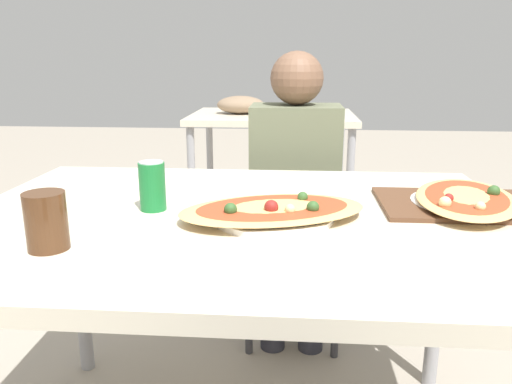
{
  "coord_description": "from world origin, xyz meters",
  "views": [
    {
      "loc": [
        0.13,
        -1.17,
        1.15
      ],
      "look_at": [
        0.04,
        -0.01,
        0.84
      ],
      "focal_mm": 35.0,
      "sensor_mm": 36.0,
      "label": 1
    }
  ],
  "objects_px": {
    "drink_glass": "(46,221)",
    "pizza_second": "(466,199)",
    "person_seated": "(295,181)",
    "pizza_main": "(273,211)",
    "soda_can": "(152,186)",
    "chair_far_seated": "(294,218)",
    "dining_table": "(240,239)"
  },
  "relations": [
    {
      "from": "chair_far_seated",
      "to": "pizza_main",
      "type": "distance_m",
      "value": 0.92
    },
    {
      "from": "drink_glass",
      "to": "pizza_second",
      "type": "height_order",
      "value": "drink_glass"
    },
    {
      "from": "dining_table",
      "to": "pizza_second",
      "type": "height_order",
      "value": "pizza_second"
    },
    {
      "from": "dining_table",
      "to": "soda_can",
      "type": "relative_size",
      "value": 11.11
    },
    {
      "from": "pizza_second",
      "to": "chair_far_seated",
      "type": "bearing_deg",
      "value": 121.21
    },
    {
      "from": "person_seated",
      "to": "soda_can",
      "type": "xyz_separation_m",
      "value": [
        -0.36,
        -0.7,
        0.15
      ]
    },
    {
      "from": "chair_far_seated",
      "to": "drink_glass",
      "type": "relative_size",
      "value": 7.41
    },
    {
      "from": "chair_far_seated",
      "to": "pizza_second",
      "type": "height_order",
      "value": "chair_far_seated"
    },
    {
      "from": "pizza_main",
      "to": "drink_glass",
      "type": "distance_m",
      "value": 0.5
    },
    {
      "from": "soda_can",
      "to": "pizza_second",
      "type": "xyz_separation_m",
      "value": [
        0.8,
        0.08,
        -0.04
      ]
    },
    {
      "from": "soda_can",
      "to": "pizza_second",
      "type": "distance_m",
      "value": 0.81
    },
    {
      "from": "soda_can",
      "to": "drink_glass",
      "type": "height_order",
      "value": "soda_can"
    },
    {
      "from": "pizza_main",
      "to": "dining_table",
      "type": "bearing_deg",
      "value": 157.97
    },
    {
      "from": "pizza_second",
      "to": "soda_can",
      "type": "bearing_deg",
      "value": -173.96
    },
    {
      "from": "pizza_second",
      "to": "pizza_main",
      "type": "bearing_deg",
      "value": -164.33
    },
    {
      "from": "pizza_second",
      "to": "drink_glass",
      "type": "bearing_deg",
      "value": -158.75
    },
    {
      "from": "dining_table",
      "to": "pizza_second",
      "type": "bearing_deg",
      "value": 10.17
    },
    {
      "from": "person_seated",
      "to": "pizza_main",
      "type": "bearing_deg",
      "value": 85.99
    },
    {
      "from": "soda_can",
      "to": "dining_table",
      "type": "bearing_deg",
      "value": -4.91
    },
    {
      "from": "soda_can",
      "to": "chair_far_seated",
      "type": "bearing_deg",
      "value": 66.08
    },
    {
      "from": "chair_far_seated",
      "to": "pizza_main",
      "type": "height_order",
      "value": "chair_far_seated"
    },
    {
      "from": "dining_table",
      "to": "pizza_main",
      "type": "relative_size",
      "value": 2.73
    },
    {
      "from": "drink_glass",
      "to": "pizza_second",
      "type": "xyz_separation_m",
      "value": [
        0.94,
        0.36,
        -0.04
      ]
    },
    {
      "from": "chair_far_seated",
      "to": "pizza_second",
      "type": "xyz_separation_m",
      "value": [
        0.44,
        -0.73,
        0.3
      ]
    },
    {
      "from": "soda_can",
      "to": "drink_glass",
      "type": "xyz_separation_m",
      "value": [
        -0.14,
        -0.28,
        -0.0
      ]
    },
    {
      "from": "chair_far_seated",
      "to": "soda_can",
      "type": "distance_m",
      "value": 0.95
    },
    {
      "from": "dining_table",
      "to": "pizza_second",
      "type": "distance_m",
      "value": 0.59
    },
    {
      "from": "chair_far_seated",
      "to": "pizza_second",
      "type": "distance_m",
      "value": 0.9
    },
    {
      "from": "soda_can",
      "to": "person_seated",
      "type": "bearing_deg",
      "value": 62.68
    },
    {
      "from": "chair_far_seated",
      "to": "soda_can",
      "type": "height_order",
      "value": "soda_can"
    },
    {
      "from": "chair_far_seated",
      "to": "pizza_main",
      "type": "relative_size",
      "value": 1.73
    },
    {
      "from": "drink_glass",
      "to": "pizza_main",
      "type": "bearing_deg",
      "value": 26.98
    }
  ]
}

